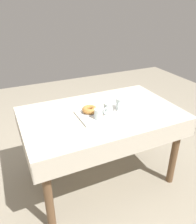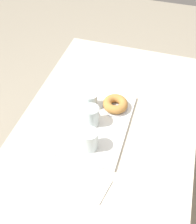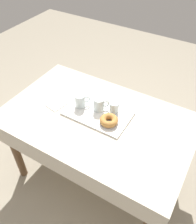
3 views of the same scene
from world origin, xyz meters
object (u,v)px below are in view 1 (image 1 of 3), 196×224
tea_mug_left (108,109)px  water_glass_near (98,114)px  serving_tray (105,113)px  dining_table (101,123)px  donut_plate_left (90,112)px  tea_mug_right (120,104)px  paper_napkin (133,104)px  sugar_donut_left (90,110)px

tea_mug_left → water_glass_near: tea_mug_left is taller
tea_mug_left → serving_tray: bearing=-78.2°
dining_table → serving_tray: 0.12m
water_glass_near → donut_plate_left: (0.02, -0.12, -0.03)m
tea_mug_right → paper_napkin: 0.20m
tea_mug_left → paper_napkin: bearing=-161.7°
dining_table → tea_mug_left: 0.18m
paper_napkin → donut_plate_left: bearing=2.4°
tea_mug_right → donut_plate_left: size_ratio=0.76×
dining_table → donut_plate_left: bearing=-6.8°
tea_mug_left → water_glass_near: 0.11m
donut_plate_left → dining_table: bearing=173.2°
water_glass_near → donut_plate_left: bearing=-78.9°
dining_table → serving_tray: (-0.02, 0.04, 0.11)m
tea_mug_left → donut_plate_left: 0.16m
donut_plate_left → sugar_donut_left: 0.03m
water_glass_near → paper_napkin: 0.44m
tea_mug_left → donut_plate_left: size_ratio=0.78×
tea_mug_left → sugar_donut_left: 0.15m
serving_tray → tea_mug_left: tea_mug_left is taller
tea_mug_left → donut_plate_left: (0.13, -0.09, -0.04)m
donut_plate_left → sugar_donut_left: sugar_donut_left is taller
dining_table → sugar_donut_left: size_ratio=10.72×
serving_tray → water_glass_near: size_ratio=5.63×
tea_mug_right → donut_plate_left: 0.27m
serving_tray → tea_mug_right: 0.15m
donut_plate_left → paper_napkin: donut_plate_left is taller
dining_table → serving_tray: size_ratio=2.91×
dining_table → sugar_donut_left: sugar_donut_left is taller
tea_mug_right → sugar_donut_left: tea_mug_right is taller
tea_mug_right → donut_plate_left: (0.26, -0.05, -0.04)m
water_glass_near → sugar_donut_left: bearing=-78.9°
tea_mug_left → sugar_donut_left: bearing=-33.9°
dining_table → paper_napkin: bearing=-174.8°
tea_mug_left → paper_napkin: 0.33m
paper_napkin → water_glass_near: bearing=18.5°
dining_table → paper_napkin: size_ratio=10.47×
serving_tray → sugar_donut_left: (0.12, -0.05, 0.04)m
water_glass_near → donut_plate_left: size_ratio=0.62×
serving_tray → tea_mug_left: 0.06m
serving_tray → paper_napkin: serving_tray is taller
dining_table → donut_plate_left: donut_plate_left is taller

